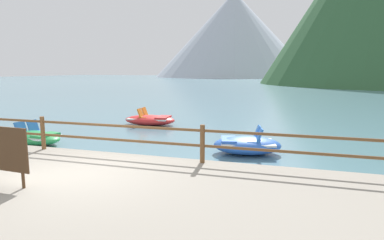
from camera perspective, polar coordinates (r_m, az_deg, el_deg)
name	(u,v)px	position (r m, az deg, el deg)	size (l,w,h in m)	color
ground_plane	(259,89)	(46.33, 11.60, 5.27)	(200.00, 200.00, 0.00)	slate
dock_railing	(116,134)	(8.96, -13.04, -2.40)	(23.92, 0.12, 0.95)	brown
sign_board	(5,150)	(7.40, -29.78, -4.53)	(1.18, 0.12, 1.19)	silver
pedal_boat_1	(150,120)	(16.13, -7.29, 0.05)	(2.58, 1.52, 0.83)	red
pedal_boat_2	(247,145)	(10.68, 9.51, -4.26)	(2.39, 1.77, 0.88)	blue
pedal_boat_3	(34,137)	(13.22, -25.75, -2.71)	(2.53, 1.65, 0.82)	green
distant_peak	(234,35)	(125.95, 7.25, 14.45)	(57.63, 57.63, 30.63)	#A8B2C1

